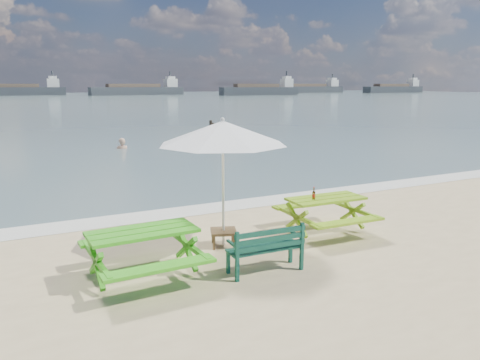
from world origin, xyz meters
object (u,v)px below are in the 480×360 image
picnic_table_right (325,216)px  patio_umbrella (223,133)px  swimmer (123,157)px  side_table (224,238)px  beer_bottle (314,195)px  picnic_table_left (143,255)px  park_bench (265,258)px

picnic_table_right → patio_umbrella: bearing=174.3°
picnic_table_right → swimmer: picnic_table_right is taller
picnic_table_right → side_table: size_ratio=2.92×
side_table → patio_umbrella: 1.96m
patio_umbrella → beer_bottle: size_ratio=12.45×
side_table → swimmer: 14.42m
side_table → beer_bottle: (1.86, -0.23, 0.66)m
picnic_table_left → swimmer: size_ratio=1.05×
picnic_table_left → side_table: 1.91m
picnic_table_right → park_bench: park_bench is taller
beer_bottle → swimmer: beer_bottle is taller
picnic_table_left → park_bench: size_ratio=1.50×
picnic_table_right → park_bench: size_ratio=1.42×
park_bench → side_table: bearing=93.5°
picnic_table_left → beer_bottle: 3.66m
picnic_table_right → beer_bottle: 0.56m
park_bench → patio_umbrella: patio_umbrella is taller
side_table → picnic_table_left: bearing=-155.4°
picnic_table_left → picnic_table_right: picnic_table_left is taller
picnic_table_left → park_bench: picnic_table_left is taller
patio_umbrella → swimmer: (1.42, 14.34, -2.51)m
picnic_table_left → side_table: (1.73, 0.79, -0.22)m
picnic_table_right → beer_bottle: size_ratio=7.26×
park_bench → beer_bottle: bearing=33.5°
side_table → park_bench: bearing=-86.5°
swimmer → picnic_table_left: bearing=-101.8°
beer_bottle → swimmer: bearing=91.7°
picnic_table_left → picnic_table_right: bearing=8.3°
picnic_table_left → patio_umbrella: bearing=24.6°
side_table → beer_bottle: size_ratio=2.49×
swimmer → park_bench: bearing=-94.8°
picnic_table_left → patio_umbrella: patio_umbrella is taller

